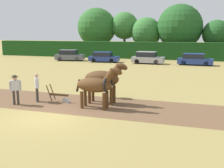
% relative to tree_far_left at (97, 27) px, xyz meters
% --- Properties ---
extents(ground_plane, '(240.00, 240.00, 0.00)m').
position_rel_tree_far_left_xyz_m(ground_plane, '(11.64, -37.43, -5.03)').
color(ground_plane, '#998447').
extents(plowed_furrow_strip, '(32.62, 4.76, 0.01)m').
position_rel_tree_far_left_xyz_m(plowed_furrow_strip, '(8.37, -34.49, -5.03)').
color(plowed_furrow_strip, brown).
rests_on(plowed_furrow_strip, ground).
extents(hedgerow, '(55.65, 1.74, 2.64)m').
position_rel_tree_far_left_xyz_m(hedgerow, '(11.64, -5.25, -3.71)').
color(hedgerow, '#194719').
rests_on(hedgerow, ground).
extents(tree_far_left, '(7.02, 7.02, 8.55)m').
position_rel_tree_far_left_xyz_m(tree_far_left, '(0.00, 0.00, 0.00)').
color(tree_far_left, '#423323').
rests_on(tree_far_left, ground).
extents(tree_left, '(4.84, 4.84, 7.73)m').
position_rel_tree_far_left_xyz_m(tree_left, '(5.14, 0.62, 0.25)').
color(tree_left, '#423323').
rests_on(tree_left, ground).
extents(tree_center_left, '(5.19, 5.19, 6.71)m').
position_rel_tree_far_left_xyz_m(tree_center_left, '(9.28, -0.17, -0.93)').
color(tree_center_left, '#4C3823').
rests_on(tree_center_left, ground).
extents(tree_center, '(7.50, 7.50, 8.75)m').
position_rel_tree_far_left_xyz_m(tree_center, '(14.91, -0.38, -0.03)').
color(tree_center, brown).
rests_on(tree_center, ground).
extents(tree_center_right, '(4.49, 4.49, 6.11)m').
position_rel_tree_far_left_xyz_m(tree_center_right, '(20.73, -0.46, -1.18)').
color(tree_center_right, '#423323').
rests_on(tree_center_right, ground).
extents(draft_horse_lead_left, '(2.74, 0.87, 2.38)m').
position_rel_tree_far_left_xyz_m(draft_horse_lead_left, '(13.37, -35.13, -3.73)').
color(draft_horse_lead_left, '#513319').
rests_on(draft_horse_lead_left, ground).
extents(draft_horse_lead_right, '(2.74, 1.01, 2.49)m').
position_rel_tree_far_left_xyz_m(draft_horse_lead_right, '(13.37, -33.98, -3.58)').
color(draft_horse_lead_right, '#513319').
rests_on(draft_horse_lead_right, ground).
extents(plow, '(1.47, 0.47, 1.13)m').
position_rel_tree_far_left_xyz_m(plow, '(10.87, -34.52, -4.72)').
color(plow, '#4C331E').
rests_on(plow, ground).
extents(farmer_at_plow, '(0.47, 0.55, 1.70)m').
position_rel_tree_far_left_xyz_m(farmer_at_plow, '(9.44, -34.80, -4.04)').
color(farmer_at_plow, '#38332D').
rests_on(farmer_at_plow, ground).
extents(farmer_beside_team, '(0.33, 0.62, 1.57)m').
position_rel_tree_far_left_xyz_m(farmer_beside_team, '(13.33, -32.47, -4.13)').
color(farmer_beside_team, '#28334C').
rests_on(farmer_beside_team, ground).
extents(farmer_onlooker_left, '(0.52, 0.47, 1.71)m').
position_rel_tree_far_left_xyz_m(farmer_onlooker_left, '(8.67, -35.79, -4.03)').
color(farmer_onlooker_left, '#38332D').
rests_on(farmer_onlooker_left, ground).
extents(parked_car_far_left, '(4.36, 2.48, 1.59)m').
position_rel_tree_far_left_xyz_m(parked_car_far_left, '(0.08, -11.56, -4.27)').
color(parked_car_far_left, '#565B66').
rests_on(parked_car_far_left, ground).
extents(parked_car_left, '(4.24, 1.99, 1.43)m').
position_rel_tree_far_left_xyz_m(parked_car_left, '(5.60, -12.04, -4.34)').
color(parked_car_left, navy).
rests_on(parked_car_left, ground).
extents(parked_car_center_left, '(4.23, 2.05, 1.60)m').
position_rel_tree_far_left_xyz_m(parked_car_center_left, '(11.83, -12.16, -4.27)').
color(parked_car_center_left, '#9E9EA8').
rests_on(parked_car_center_left, ground).
extents(parked_car_center, '(4.42, 2.01, 1.48)m').
position_rel_tree_far_left_xyz_m(parked_car_center, '(17.88, -11.96, -4.32)').
color(parked_car_center, navy).
rests_on(parked_car_center, ground).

